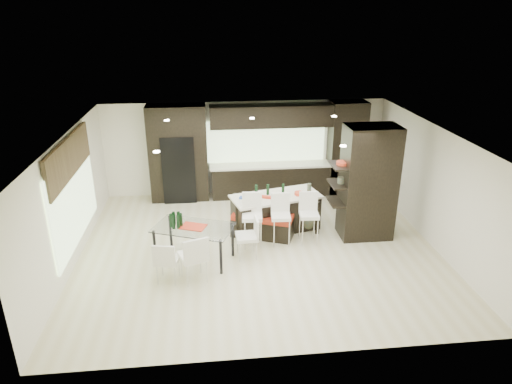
{
  "coord_description": "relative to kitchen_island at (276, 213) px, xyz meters",
  "views": [
    {
      "loc": [
        -1.04,
        -9.14,
        5.14
      ],
      "look_at": [
        0.0,
        0.6,
        1.15
      ],
      "focal_mm": 32.0,
      "sensor_mm": 36.0,
      "label": 1
    }
  ],
  "objects": [
    {
      "name": "back_cabinetry",
      "position": [
        -0.02,
        2.23,
        0.9
      ],
      "size": [
        6.8,
        0.68,
        2.7
      ],
      "primitive_type": "cube",
      "color": "black",
      "rests_on": "ground"
    },
    {
      "name": "chair_end",
      "position": [
        -0.83,
        -1.29,
        -0.01
      ],
      "size": [
        0.49,
        0.49,
        0.87
      ],
      "primitive_type": "cube",
      "rotation": [
        0.0,
        0.0,
        1.62
      ],
      "color": "white",
      "rests_on": "ground"
    },
    {
      "name": "ceiling_spots",
      "position": [
        -0.52,
        -0.69,
        2.23
      ],
      "size": [
        4.0,
        3.0,
        0.02
      ],
      "primitive_type": "cube",
      "color": "white",
      "rests_on": "ceiling"
    },
    {
      "name": "kitchen_island",
      "position": [
        0.0,
        0.0,
        0.0
      ],
      "size": [
        2.3,
        1.43,
        0.89
      ],
      "primitive_type": "cube",
      "rotation": [
        0.0,
        0.0,
        0.25
      ],
      "color": "black",
      "rests_on": "ground"
    },
    {
      "name": "window_left",
      "position": [
        -4.48,
        -0.74,
        0.9
      ],
      "size": [
        0.04,
        3.2,
        1.9
      ],
      "primitive_type": "cube",
      "color": "#B2D199",
      "rests_on": "left_wall"
    },
    {
      "name": "stool_mid",
      "position": [
        0.0,
        -0.78,
        0.04
      ],
      "size": [
        0.46,
        0.46,
        0.97
      ],
      "primitive_type": "cube",
      "rotation": [
        0.0,
        0.0,
        -0.08
      ],
      "color": "white",
      "rests_on": "ground"
    },
    {
      "name": "stool_right",
      "position": [
        0.66,
        -0.78,
        0.04
      ],
      "size": [
        0.46,
        0.46,
        0.97
      ],
      "primitive_type": "cube",
      "rotation": [
        0.0,
        0.0,
        -0.07
      ],
      "color": "white",
      "rests_on": "ground"
    },
    {
      "name": "window_back",
      "position": [
        0.08,
        2.52,
        1.1
      ],
      "size": [
        3.4,
        0.04,
        1.2
      ],
      "primitive_type": "cube",
      "color": "#B2D199",
      "rests_on": "back_wall"
    },
    {
      "name": "right_wall",
      "position": [
        3.48,
        -0.94,
        0.9
      ],
      "size": [
        0.02,
        7.0,
        2.7
      ],
      "primitive_type": "cube",
      "color": "white",
      "rests_on": "ground"
    },
    {
      "name": "left_wall",
      "position": [
        -4.52,
        -0.94,
        0.9
      ],
      "size": [
        0.02,
        7.0,
        2.7
      ],
      "primitive_type": "cube",
      "color": "white",
      "rests_on": "ground"
    },
    {
      "name": "ground",
      "position": [
        -0.52,
        -0.94,
        -0.45
      ],
      "size": [
        8.0,
        8.0,
        0.0
      ],
      "primitive_type": "plane",
      "color": "beige",
      "rests_on": "ground"
    },
    {
      "name": "chair_far",
      "position": [
        -2.48,
        -2.06,
        -0.03
      ],
      "size": [
        0.53,
        0.53,
        0.83
      ],
      "primitive_type": "cube",
      "rotation": [
        0.0,
        0.0,
        -0.19
      ],
      "color": "white",
      "rests_on": "ground"
    },
    {
      "name": "stool_left",
      "position": [
        -0.66,
        -0.78,
        0.06
      ],
      "size": [
        0.49,
        0.49,
        1.01
      ],
      "primitive_type": "cube",
      "rotation": [
        0.0,
        0.0,
        -0.1
      ],
      "color": "white",
      "rests_on": "ground"
    },
    {
      "name": "back_wall",
      "position": [
        -0.52,
        2.56,
        0.9
      ],
      "size": [
        8.0,
        0.02,
        2.7
      ],
      "primitive_type": "cube",
      "color": "white",
      "rests_on": "ground"
    },
    {
      "name": "dining_table",
      "position": [
        -1.96,
        -1.29,
        -0.05
      ],
      "size": [
        1.87,
        1.47,
        0.79
      ],
      "primitive_type": "cube",
      "rotation": [
        0.0,
        0.0,
        -0.38
      ],
      "color": "white",
      "rests_on": "ground"
    },
    {
      "name": "chair_near",
      "position": [
        -1.96,
        -2.09,
        0.03
      ],
      "size": [
        0.65,
        0.65,
        0.95
      ],
      "primitive_type": "cube",
      "rotation": [
        0.0,
        0.0,
        0.33
      ],
      "color": "white",
      "rests_on": "ground"
    },
    {
      "name": "refrigerator",
      "position": [
        -2.42,
        2.18,
        0.5
      ],
      "size": [
        0.9,
        0.68,
        1.9
      ],
      "primitive_type": "cube",
      "color": "black",
      "rests_on": "ground"
    },
    {
      "name": "bench",
      "position": [
        -0.37,
        -0.34,
        -0.17
      ],
      "size": [
        1.55,
        1.05,
        0.56
      ],
      "primitive_type": "cube",
      "rotation": [
        0.0,
        0.0,
        -0.37
      ],
      "color": "black",
      "rests_on": "ground"
    },
    {
      "name": "stone_accent",
      "position": [
        -4.45,
        -0.74,
        1.8
      ],
      "size": [
        0.08,
        3.0,
        0.8
      ],
      "primitive_type": "cube",
      "color": "brown",
      "rests_on": "left_wall"
    },
    {
      "name": "ceiling",
      "position": [
        -0.52,
        -0.94,
        2.25
      ],
      "size": [
        8.0,
        7.0,
        0.02
      ],
      "primitive_type": "cube",
      "color": "white",
      "rests_on": "ground"
    },
    {
      "name": "partition_column",
      "position": [
        2.08,
        -0.54,
        0.9
      ],
      "size": [
        1.2,
        0.8,
        2.7
      ],
      "primitive_type": "cube",
      "color": "black",
      "rests_on": "ground"
    },
    {
      "name": "floor_vase",
      "position": [
        0.79,
        -0.11,
        0.16
      ],
      "size": [
        0.51,
        0.51,
        1.21
      ],
      "primitive_type": null,
      "rotation": [
        0.0,
        0.0,
        -0.15
      ],
      "color": "#48503A",
      "rests_on": "ground"
    }
  ]
}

